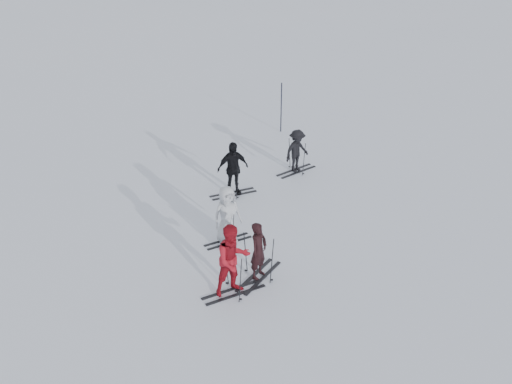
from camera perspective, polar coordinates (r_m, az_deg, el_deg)
ground at (r=17.74m, az=-1.95°, el=-4.05°), size 120.00×120.00×0.00m
skier_near_dark at (r=15.30m, az=0.26°, el=-5.96°), size 0.45×0.63×1.64m
skier_red at (r=14.63m, az=-2.32°, el=-6.89°), size 1.08×1.19×1.99m
skier_grey at (r=16.83m, az=-2.89°, el=-2.37°), size 0.87×1.03×1.80m
skier_uphill_left at (r=19.60m, az=-2.34°, el=2.30°), size 0.95×1.22×1.93m
skier_uphill_far at (r=21.43m, az=4.11°, el=4.07°), size 0.84×1.17×1.64m
skis_near_dark at (r=15.38m, az=0.26°, el=-6.41°), size 1.95×1.16×1.36m
skis_red at (r=14.82m, az=-2.30°, el=-8.01°), size 2.01×1.58×1.30m
skis_grey at (r=17.00m, az=-2.87°, el=-3.37°), size 1.73×1.34×1.12m
skis_uphill_left at (r=19.74m, az=-2.32°, el=1.40°), size 1.94×1.61×1.25m
skis_uphill_far at (r=21.50m, az=4.09°, el=3.64°), size 1.94×1.33×1.29m
piste_marker at (r=25.26m, az=2.54°, el=8.43°), size 0.05×0.05×2.22m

